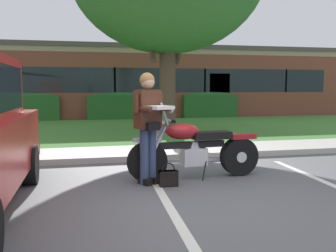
% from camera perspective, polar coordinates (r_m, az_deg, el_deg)
% --- Properties ---
extents(ground_plane, '(140.00, 140.00, 0.00)m').
position_cam_1_polar(ground_plane, '(5.11, 3.68, -11.30)').
color(ground_plane, '#565659').
extents(curb_strip, '(60.00, 0.20, 0.12)m').
position_cam_1_polar(curb_strip, '(8.01, -2.77, -4.59)').
color(curb_strip, '#B7B2A8').
rests_on(curb_strip, ground).
extents(concrete_walk, '(60.00, 1.50, 0.08)m').
position_cam_1_polar(concrete_walk, '(8.84, -3.78, -3.75)').
color(concrete_walk, '#B7B2A8').
rests_on(concrete_walk, ground).
extents(grass_lawn, '(60.00, 8.10, 0.06)m').
position_cam_1_polar(grass_lawn, '(13.56, -7.14, -0.50)').
color(grass_lawn, '#3D752D').
rests_on(grass_lawn, ground).
extents(stall_stripe_1, '(0.37, 4.40, 0.01)m').
position_cam_1_polar(stall_stripe_1, '(5.22, -0.25, -10.88)').
color(stall_stripe_1, silver).
rests_on(stall_stripe_1, ground).
extents(motorcycle, '(2.24, 0.82, 1.26)m').
position_cam_1_polar(motorcycle, '(6.45, 4.57, -3.26)').
color(motorcycle, black).
rests_on(motorcycle, ground).
extents(rider_person, '(0.58, 0.66, 1.70)m').
position_cam_1_polar(rider_person, '(5.98, -2.82, 1.05)').
color(rider_person, black).
rests_on(rider_person, ground).
extents(handbag, '(0.28, 0.13, 0.36)m').
position_cam_1_polar(handbag, '(5.96, 0.07, -7.36)').
color(handbag, black).
rests_on(handbag, ground).
extents(hedge_left, '(2.88, 0.90, 1.24)m').
position_cam_1_polar(hedge_left, '(17.82, -20.03, 2.69)').
color(hedge_left, '#235623').
rests_on(hedge_left, ground).
extents(hedge_center_left, '(3.05, 0.90, 1.24)m').
position_cam_1_polar(hedge_center_left, '(17.81, -6.77, 2.99)').
color(hedge_center_left, '#235623').
rests_on(hedge_center_left, ground).
extents(hedge_center_right, '(2.60, 0.90, 1.24)m').
position_cam_1_polar(hedge_center_right, '(18.72, 5.83, 3.14)').
color(hedge_center_right, '#235623').
rests_on(hedge_center_right, ground).
extents(brick_building, '(24.82, 11.10, 3.41)m').
position_cam_1_polar(brick_building, '(23.11, -9.03, 6.21)').
color(brick_building, brown).
rests_on(brick_building, ground).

